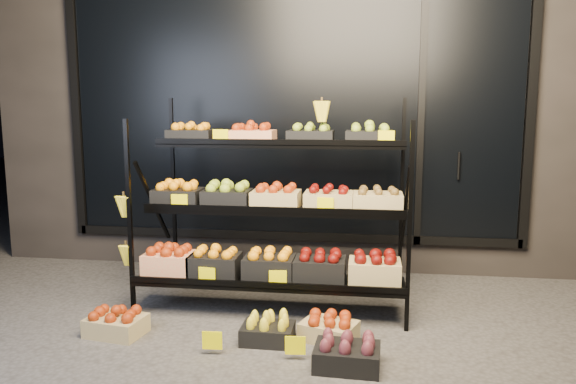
# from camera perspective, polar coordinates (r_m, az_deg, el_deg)

# --- Properties ---
(ground) EXTENTS (24.00, 24.00, 0.00)m
(ground) POSITION_cam_1_polar(r_m,az_deg,el_deg) (4.11, -2.78, -14.07)
(ground) COLOR #514F4C
(ground) RESTS_ON ground
(building) EXTENTS (6.00, 2.08, 3.50)m
(building) POSITION_cam_1_polar(r_m,az_deg,el_deg) (6.35, 1.56, 10.19)
(building) COLOR #2D2826
(building) RESTS_ON ground
(display_rack) EXTENTS (2.18, 1.02, 1.75)m
(display_rack) POSITION_cam_1_polar(r_m,az_deg,el_deg) (4.45, -1.57, -1.67)
(display_rack) COLOR black
(display_rack) RESTS_ON ground
(tag_floor_a) EXTENTS (0.13, 0.01, 0.12)m
(tag_floor_a) POSITION_cam_1_polar(r_m,az_deg,el_deg) (3.78, -7.70, -15.27)
(tag_floor_a) COLOR #F1E400
(tag_floor_a) RESTS_ON ground
(tag_floor_b) EXTENTS (0.13, 0.01, 0.12)m
(tag_floor_b) POSITION_cam_1_polar(r_m,az_deg,el_deg) (3.68, 0.74, -15.89)
(tag_floor_b) COLOR #F1E400
(tag_floor_b) RESTS_ON ground
(floor_crate_left) EXTENTS (0.42, 0.34, 0.20)m
(floor_crate_left) POSITION_cam_1_polar(r_m,az_deg,el_deg) (4.22, -17.06, -12.52)
(floor_crate_left) COLOR tan
(floor_crate_left) RESTS_ON ground
(floor_crate_midleft) EXTENTS (0.35, 0.26, 0.18)m
(floor_crate_midleft) POSITION_cam_1_polar(r_m,az_deg,el_deg) (3.93, -2.07, -13.82)
(floor_crate_midleft) COLOR black
(floor_crate_midleft) RESTS_ON ground
(floor_crate_midright) EXTENTS (0.43, 0.37, 0.19)m
(floor_crate_midright) POSITION_cam_1_polar(r_m,az_deg,el_deg) (3.97, 4.18, -13.54)
(floor_crate_midright) COLOR tan
(floor_crate_midright) RESTS_ON ground
(floor_crate_right) EXTENTS (0.41, 0.31, 0.20)m
(floor_crate_right) POSITION_cam_1_polar(r_m,az_deg,el_deg) (3.59, 6.02, -15.98)
(floor_crate_right) COLOR black
(floor_crate_right) RESTS_ON ground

